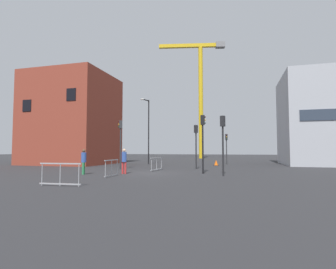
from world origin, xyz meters
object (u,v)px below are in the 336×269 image
construction_crane (200,84)px  pedestrian_walking (84,160)px  traffic_light_island (196,139)px  pedestrian_waiting (124,159)px  traffic_light_corner (226,144)px  traffic_cone_by_barrier (216,163)px  traffic_light_near (223,135)px  streetlamp_tall (148,127)px  traffic_light_median (121,137)px  traffic_light_far (203,134)px

construction_crane → pedestrian_walking: construction_crane is taller
construction_crane → traffic_light_island: size_ratio=5.97×
pedestrian_walking → pedestrian_waiting: 2.77m
traffic_light_corner → pedestrian_waiting: 15.81m
traffic_cone_by_barrier → traffic_light_island: bearing=-103.1°
traffic_light_island → traffic_cone_by_barrier: (1.28, 5.51, -2.36)m
pedestrian_walking → pedestrian_waiting: size_ratio=0.98×
traffic_light_near → traffic_light_island: 6.49m
streetlamp_tall → traffic_light_median: 8.38m
traffic_light_far → traffic_light_corner: traffic_light_far is taller
traffic_light_median → pedestrian_waiting: (2.19, -3.96, -1.83)m
traffic_cone_by_barrier → pedestrian_walking: bearing=-121.9°
traffic_light_median → pedestrian_walking: 5.44m
traffic_light_median → traffic_light_corner: size_ratio=1.21×
pedestrian_walking → pedestrian_waiting: (2.52, 1.14, 0.02)m
traffic_light_near → traffic_light_far: traffic_light_far is taller
streetlamp_tall → traffic_light_far: streetlamp_tall is taller
traffic_light_far → traffic_cone_by_barrier: 10.35m
traffic_light_median → traffic_light_corner: 13.53m
streetlamp_tall → traffic_cone_by_barrier: (8.03, -0.50, -4.19)m
construction_crane → streetlamp_tall: (-3.00, -22.65, -10.49)m
traffic_light_far → traffic_light_near: bearing=-42.1°
traffic_light_corner → pedestrian_walking: size_ratio=2.04×
traffic_light_near → traffic_light_corner: traffic_light_near is taller
construction_crane → traffic_light_near: (6.47, -34.55, -12.31)m
traffic_light_corner → construction_crane: bearing=106.4°
traffic_light_island → pedestrian_walking: size_ratio=2.25×
construction_crane → traffic_light_island: (3.75, -28.66, -12.32)m
pedestrian_walking → pedestrian_waiting: pedestrian_waiting is taller
traffic_light_near → traffic_light_island: size_ratio=1.00×
streetlamp_tall → pedestrian_waiting: size_ratio=4.34×
construction_crane → traffic_light_island: bearing=-82.5°
streetlamp_tall → traffic_cone_by_barrier: streetlamp_tall is taller
pedestrian_walking → traffic_light_island: bearing=47.5°
streetlamp_tall → traffic_light_corner: size_ratio=2.16×
construction_crane → traffic_light_far: construction_crane is taller
traffic_light_corner → pedestrian_walking: traffic_light_corner is taller
construction_crane → traffic_light_corner: bearing=-73.6°
traffic_light_far → traffic_light_corner: size_ratio=1.18×
traffic_light_far → traffic_cone_by_barrier: bearing=89.6°
traffic_light_near → traffic_cone_by_barrier: bearing=97.2°
construction_crane → traffic_cone_by_barrier: (5.03, -23.15, -14.68)m
traffic_light_far → traffic_cone_by_barrier: traffic_light_far is taller
streetlamp_tall → pedestrian_walking: bearing=-89.7°
traffic_light_near → traffic_light_island: traffic_light_near is taller
construction_crane → traffic_cone_by_barrier: 27.87m
streetlamp_tall → construction_crane: bearing=82.5°
traffic_light_near → traffic_light_far: 2.03m
pedestrian_waiting → construction_crane: bearing=89.3°
traffic_cone_by_barrier → traffic_light_near: bearing=-82.8°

